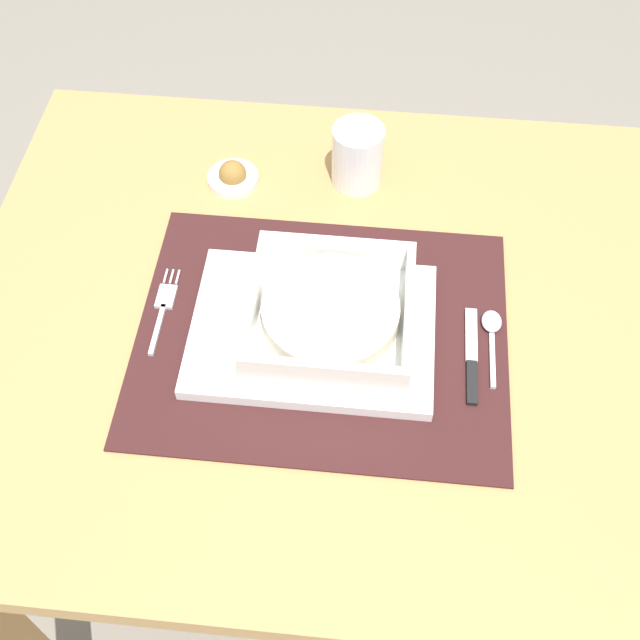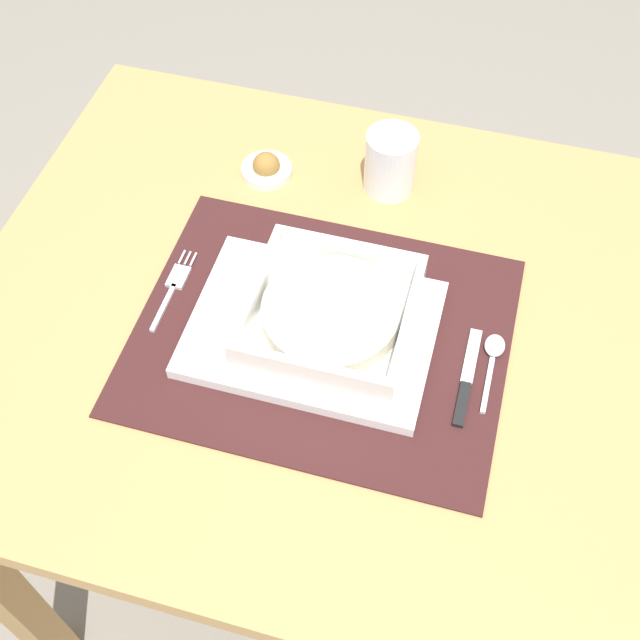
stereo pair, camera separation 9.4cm
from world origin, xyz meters
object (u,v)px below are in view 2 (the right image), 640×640
spoon (493,353)px  butter_knife (466,383)px  condiment_saucer (266,168)px  dining_table (329,364)px  fork (175,284)px  drinking_glass (390,165)px  porridge_bowl (330,316)px

spoon → butter_knife: bearing=-118.8°
spoon → condiment_saucer: condiment_saucer is taller
dining_table → fork: fork is taller
dining_table → spoon: 0.24m
dining_table → drinking_glass: drinking_glass is taller
fork → spoon: (0.40, 0.00, 0.00)m
dining_table → drinking_glass: bearing=84.7°
dining_table → condiment_saucer: bearing=125.0°
dining_table → spoon: bearing=-3.2°
condiment_saucer → spoon: bearing=-32.5°
dining_table → porridge_bowl: bearing=-73.5°
drinking_glass → porridge_bowl: bearing=-92.6°
dining_table → drinking_glass: (0.02, 0.23, 0.15)m
dining_table → fork: (-0.20, -0.01, 0.12)m
condiment_saucer → butter_knife: bearing=-39.6°
dining_table → condiment_saucer: 0.29m
porridge_bowl → spoon: porridge_bowl is taller
fork → porridge_bowl: bearing=-6.1°
porridge_bowl → drinking_glass: 0.26m
spoon → condiment_saucer: (-0.35, 0.22, 0.00)m
porridge_bowl → condiment_saucer: 0.29m
porridge_bowl → drinking_glass: size_ratio=2.13×
condiment_saucer → drinking_glass: bearing=7.3°
porridge_bowl → spoon: bearing=6.2°
drinking_glass → condiment_saucer: (-0.17, -0.02, -0.03)m
fork → condiment_saucer: condiment_saucer is taller
dining_table → butter_knife: size_ratio=6.75×
spoon → drinking_glass: drinking_glass is taller
porridge_bowl → fork: porridge_bowl is taller
dining_table → drinking_glass: size_ratio=10.27×
drinking_glass → condiment_saucer: drinking_glass is taller
fork → spoon: 0.40m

